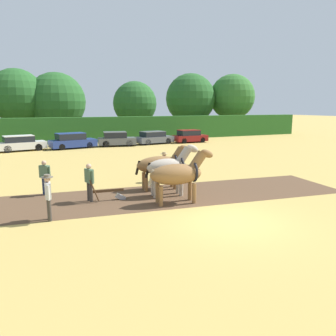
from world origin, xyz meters
TOP-DOWN VIEW (x-y plane):
  - ground_plane at (0.00, 0.00)m, footprint 240.00×240.00m
  - plowed_furrow_strip at (-4.32, 4.58)m, footprint 24.72×6.97m
  - hedgerow at (0.00, 29.19)m, footprint 61.81×1.29m
  - tree_center_left at (-6.92, 35.96)m, footprint 6.66×6.66m
  - tree_center at (-2.27, 35.91)m, footprint 7.41×7.41m
  - tree_center_right at (8.07, 34.97)m, footprint 6.08×6.08m
  - tree_right at (17.33, 35.93)m, footprint 7.57×7.57m
  - tree_far_right at (23.64, 34.00)m, footprint 6.93×6.93m
  - draft_horse_lead_left at (-0.71, 2.86)m, footprint 2.99×1.19m
  - draft_horse_lead_right at (-0.56, 4.15)m, footprint 2.66×1.06m
  - draft_horse_trail_left at (-0.42, 5.43)m, footprint 2.95×1.17m
  - plow at (-3.26, 4.46)m, footprint 1.63×0.51m
  - farmer_at_plow at (-4.16, 4.64)m, footprint 0.34×0.65m
  - farmer_beside_team at (0.41, 6.99)m, footprint 0.54×0.44m
  - farmer_onlooker_left at (-5.98, 2.81)m, footprint 0.43×0.67m
  - farmer_onlooker_right at (-5.85, 6.61)m, footprint 0.49×0.50m
  - parked_car_center_left at (-6.85, 24.04)m, footprint 4.52×2.46m
  - parked_car_center at (-2.15, 24.08)m, footprint 4.68×2.58m
  - parked_car_center_right at (2.35, 24.16)m, footprint 4.10×2.35m
  - parked_car_right at (6.70, 24.44)m, footprint 4.37×2.41m
  - parked_car_far_right at (11.06, 24.19)m, footprint 3.89×1.81m

SIDE VIEW (x-z plane):
  - ground_plane at x=0.00m, z-range 0.00..0.00m
  - plowed_furrow_strip at x=-4.32m, z-range 0.00..0.01m
  - plow at x=-3.26m, z-range -0.25..0.88m
  - parked_car_right at x=6.70m, z-range -0.02..1.39m
  - parked_car_far_right at x=11.06m, z-range -0.03..1.43m
  - parked_car_center_left at x=-6.85m, z-range -0.02..1.43m
  - parked_car_center_right at x=2.35m, z-range -0.03..1.48m
  - parked_car_center at x=-2.15m, z-range -0.03..1.51m
  - farmer_beside_team at x=0.41m, z-range 0.13..1.77m
  - farmer_onlooker_right at x=-5.85m, z-range 0.13..1.77m
  - farmer_at_plow at x=-4.16m, z-range 0.14..1.82m
  - farmer_onlooker_left at x=-5.98m, z-range 0.15..1.86m
  - draft_horse_trail_left at x=-0.42m, z-range 0.12..2.38m
  - draft_horse_lead_left at x=-0.71m, z-range 0.10..2.47m
  - draft_horse_lead_right at x=-0.56m, z-range 0.12..2.57m
  - hedgerow at x=0.00m, z-range 0.00..2.90m
  - tree_center_right at x=8.07m, z-range 0.74..8.31m
  - tree_center at x=-2.27m, z-range 0.52..8.97m
  - tree_right at x=17.33m, z-range 0.75..9.82m
  - tree_center_left at x=-6.92m, z-range 1.03..9.75m
  - tree_far_right at x=23.64m, z-range 1.05..10.09m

